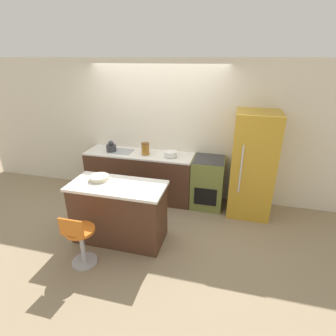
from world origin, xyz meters
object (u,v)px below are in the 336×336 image
at_px(refrigerator, 252,165).
at_px(mixing_bowl, 171,154).
at_px(kettle, 111,147).
at_px(oven_range, 208,182).
at_px(stool_chair, 80,240).

relative_size(refrigerator, mixing_bowl, 7.94).
distance_m(kettle, mixing_bowl, 1.17).
bearing_deg(mixing_bowl, oven_range, 3.54).
distance_m(refrigerator, kettle, 2.61).
height_order(kettle, mixing_bowl, kettle).
xyz_separation_m(oven_range, stool_chair, (-1.44, -1.98, -0.07)).
relative_size(oven_range, mixing_bowl, 4.07).
xyz_separation_m(oven_range, refrigerator, (0.74, -0.04, 0.44)).
relative_size(refrigerator, kettle, 8.69).
bearing_deg(oven_range, mixing_bowl, -176.46).
height_order(oven_range, kettle, kettle).
distance_m(oven_range, mixing_bowl, 0.87).
height_order(oven_range, refrigerator, refrigerator).
relative_size(kettle, mixing_bowl, 0.91).
xyz_separation_m(refrigerator, stool_chair, (-2.18, -1.94, -0.51)).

